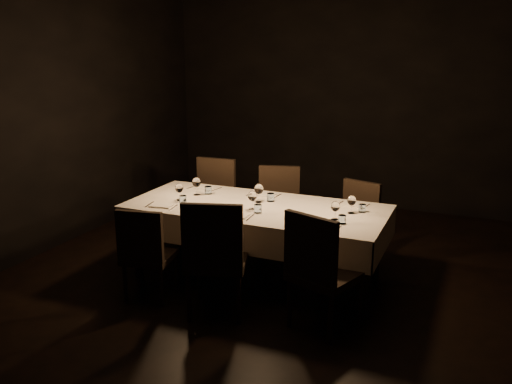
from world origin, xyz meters
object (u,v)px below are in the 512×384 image
at_px(chair_far_left, 212,198).
at_px(chair_near_left, 145,250).
at_px(dining_table, 256,213).
at_px(chair_near_right, 319,267).
at_px(chair_far_right, 356,219).
at_px(chair_near_center, 215,254).
at_px(chair_far_center, 278,206).

bearing_deg(chair_far_left, chair_near_left, -87.63).
height_order(dining_table, chair_near_right, chair_near_right).
bearing_deg(chair_far_left, chair_near_right, -43.82).
distance_m(chair_near_right, chair_far_right, 1.52).
relative_size(dining_table, chair_near_center, 2.40).
distance_m(dining_table, chair_near_center, 0.87).
distance_m(dining_table, chair_near_left, 1.13).
relative_size(chair_near_center, chair_far_right, 1.18).
height_order(dining_table, chair_far_left, chair_far_left).
bearing_deg(chair_far_center, chair_far_right, -19.03).
height_order(chair_near_center, chair_far_center, chair_near_center).
bearing_deg(chair_far_right, chair_near_right, -71.37).
height_order(chair_near_left, chair_far_center, chair_far_center).
relative_size(chair_far_left, chair_far_right, 1.12).
bearing_deg(dining_table, chair_near_center, -90.51).
relative_size(chair_near_left, chair_far_center, 0.92).
relative_size(dining_table, chair_far_center, 2.62).
height_order(dining_table, chair_far_center, chair_far_center).
xyz_separation_m(chair_near_center, chair_near_right, (0.88, 0.10, -0.01)).
bearing_deg(chair_near_right, chair_far_right, -68.43).
bearing_deg(chair_near_left, chair_far_center, -121.88).
height_order(dining_table, chair_near_left, chair_near_left).
height_order(chair_near_left, chair_near_center, chair_near_center).
height_order(chair_near_center, chair_far_right, chair_near_center).
distance_m(chair_near_right, chair_far_center, 1.83).
height_order(chair_far_left, chair_far_right, chair_far_left).
bearing_deg(dining_table, chair_near_left, -130.60).
bearing_deg(chair_far_center, chair_far_left, 168.18).
bearing_deg(dining_table, chair_near_right, -40.92).
distance_m(dining_table, chair_far_center, 0.83).
bearing_deg(chair_near_center, chair_near_left, -18.30).
xyz_separation_m(dining_table, chair_near_right, (0.87, -0.75, -0.13)).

